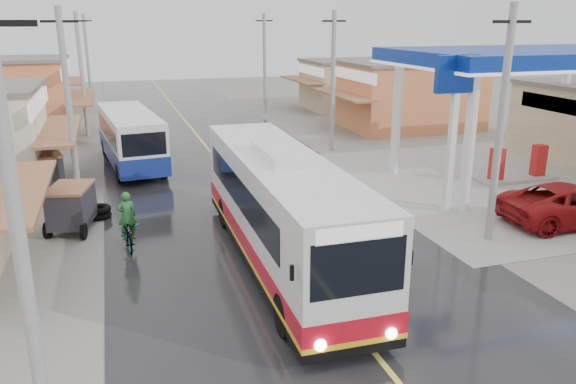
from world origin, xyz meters
The scene contains 13 objects.
ground centered at (0.00, 0.00, 0.00)m, with size 120.00×120.00×0.00m, color slate.
road centered at (0.00, 15.00, 0.01)m, with size 12.00×90.00×0.02m, color black.
centre_line centered at (0.00, 15.00, 0.02)m, with size 0.15×90.00×0.01m, color #D8CC4C.
shopfronts_right centered at (15.00, 12.00, 0.00)m, with size 11.00×44.00×4.80m, color beige, non-canonical shape.
utility_poles_left centered at (-7.00, 16.00, 0.00)m, with size 1.60×50.00×8.00m, color gray, non-canonical shape.
utility_poles_right centered at (7.00, 15.00, 0.00)m, with size 1.60×36.00×8.00m, color gray, non-canonical shape.
coach_bus centered at (-0.59, 0.32, 1.81)m, with size 2.85×12.07×3.75m.
second_bus centered at (-4.53, 14.55, 1.55)m, with size 3.25×8.87×2.88m.
jeepney centered at (11.01, 0.49, 0.76)m, with size 2.54×5.50×1.53m, color maroon.
cyclist centered at (-5.18, 3.03, 0.67)m, with size 0.79×1.94×2.05m.
tricycle_near centered at (-7.07, 5.33, 0.97)m, with size 1.88×2.47×1.70m.
tricycle_far centered at (-8.49, 10.77, 1.06)m, with size 2.07×2.50×1.85m.
tyre_stack centered at (-6.18, 6.51, 0.24)m, with size 0.95×0.95×0.49m.
Camera 1 is at (-5.35, -15.55, 7.44)m, focal length 35.00 mm.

